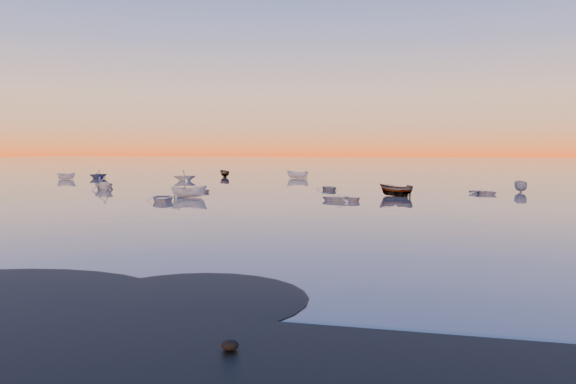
% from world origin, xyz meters
% --- Properties ---
extents(ground, '(600.00, 600.00, 0.00)m').
position_xyz_m(ground, '(0.00, 100.00, 0.00)').
color(ground, '#6D615B').
rests_on(ground, ground).
extents(mud_lobes, '(140.00, 6.00, 0.07)m').
position_xyz_m(mud_lobes, '(0.00, -1.00, 0.01)').
color(mud_lobes, black).
rests_on(mud_lobes, ground).
extents(moored_fleet, '(124.00, 58.00, 1.20)m').
position_xyz_m(moored_fleet, '(0.00, 53.00, 0.00)').
color(moored_fleet, silver).
rests_on(moored_fleet, ground).
extents(boat_near_left, '(4.77, 3.63, 1.10)m').
position_xyz_m(boat_near_left, '(-15.45, 32.57, 0.00)').
color(boat_near_left, silver).
rests_on(boat_near_left, ground).
extents(boat_near_center, '(2.93, 4.23, 1.35)m').
position_xyz_m(boat_near_center, '(-14.81, 37.64, 0.00)').
color(boat_near_center, silver).
rests_on(boat_near_center, ground).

